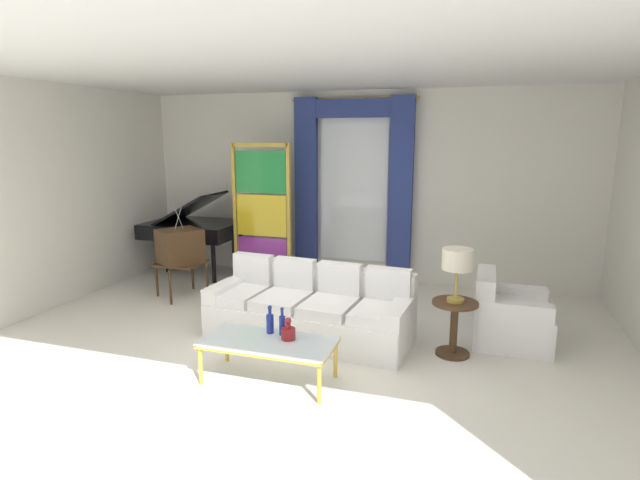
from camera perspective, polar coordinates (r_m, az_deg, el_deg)
ground_plane at (r=5.64m, az=-2.98°, el=-12.29°), size 16.00×16.00×0.00m
wall_rear at (r=8.13m, az=4.55°, el=6.07°), size 8.00×0.12×3.00m
wall_left at (r=7.76m, az=-27.68°, el=4.50°), size 0.12×7.00×3.00m
ceiling_slab at (r=5.95m, az=-0.45°, el=18.71°), size 8.00×7.60×0.04m
curtained_window at (r=7.97m, az=3.73°, el=7.71°), size 2.00×0.17×2.70m
couch_white_long at (r=5.90m, az=-0.97°, el=-7.99°), size 2.41×1.12×0.86m
coffee_table at (r=4.85m, az=-5.88°, el=-11.72°), size 1.25×0.60×0.41m
bottle_blue_decanter at (r=4.82m, az=-3.64°, el=-10.43°), size 0.14×0.14×0.22m
bottle_crystal_tall at (r=4.96m, az=-5.72°, el=-9.30°), size 0.07×0.07×0.28m
bottle_amber_squat at (r=4.90m, az=-4.33°, el=-9.53°), size 0.06×0.06×0.28m
vintage_tv at (r=7.45m, az=-15.67°, el=-0.86°), size 0.74×0.77×1.35m
armchair_white at (r=6.08m, az=20.54°, el=-8.34°), size 0.83×0.83×0.80m
stained_glass_divider at (r=7.76m, az=-6.68°, el=2.47°), size 0.95×0.05×2.20m
peacock_figurine at (r=7.41m, az=-5.01°, el=-4.60°), size 0.44×0.60×0.50m
round_side_table at (r=5.55m, az=15.04°, el=-9.14°), size 0.48×0.48×0.59m
table_lamp_brass at (r=5.36m, az=15.42°, el=-2.39°), size 0.32×0.32×0.57m
grand_piano at (r=8.59m, az=-14.25°, el=1.34°), size 1.50×1.10×1.40m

